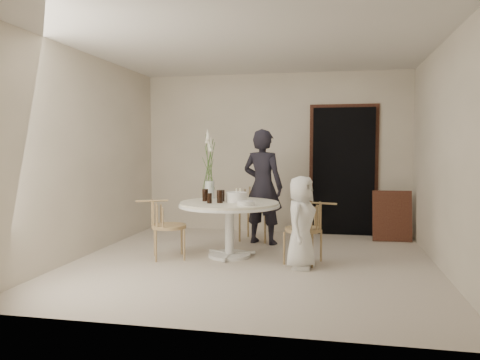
% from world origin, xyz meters
% --- Properties ---
extents(ground, '(4.50, 4.50, 0.00)m').
position_xyz_m(ground, '(0.00, 0.00, 0.00)').
color(ground, beige).
rests_on(ground, ground).
extents(room_shell, '(4.50, 4.50, 4.50)m').
position_xyz_m(room_shell, '(0.00, 0.00, 1.62)').
color(room_shell, silver).
rests_on(room_shell, ground).
extents(doorway, '(1.00, 0.10, 2.10)m').
position_xyz_m(doorway, '(1.15, 2.19, 1.05)').
color(doorway, black).
rests_on(doorway, ground).
extents(door_trim, '(1.12, 0.03, 2.22)m').
position_xyz_m(door_trim, '(1.15, 2.23, 1.11)').
color(door_trim, '#59321E').
rests_on(door_trim, ground).
extents(table, '(1.33, 1.33, 0.73)m').
position_xyz_m(table, '(-0.35, 0.25, 0.62)').
color(table, white).
rests_on(table, ground).
extents(picture_frame, '(0.60, 0.21, 0.78)m').
position_xyz_m(picture_frame, '(1.89, 1.76, 0.39)').
color(picture_frame, '#59321E').
rests_on(picture_frame, ground).
extents(chair_far, '(0.54, 0.57, 0.89)m').
position_xyz_m(chair_far, '(-0.17, 1.55, 0.57)').
color(chair_far, tan).
rests_on(chair_far, ground).
extents(chair_right, '(0.54, 0.51, 0.78)m').
position_xyz_m(chair_right, '(0.73, 0.07, 0.51)').
color(chair_right, tan).
rests_on(chair_right, ground).
extents(chair_left, '(0.57, 0.55, 0.78)m').
position_xyz_m(chair_left, '(-1.20, -0.04, 0.50)').
color(chair_left, tan).
rests_on(chair_left, ground).
extents(girl, '(0.72, 0.57, 1.72)m').
position_xyz_m(girl, '(-0.05, 1.19, 0.86)').
color(girl, black).
rests_on(girl, ground).
extents(boy, '(0.47, 0.61, 1.11)m').
position_xyz_m(boy, '(0.62, -0.16, 0.55)').
color(boy, white).
rests_on(boy, ground).
extents(birthday_cake, '(0.27, 0.27, 0.18)m').
position_xyz_m(birthday_cake, '(-0.26, 0.26, 0.80)').
color(birthday_cake, white).
rests_on(birthday_cake, table).
extents(cola_tumbler_a, '(0.08, 0.08, 0.13)m').
position_xyz_m(cola_tumbler_a, '(-0.57, 0.06, 0.80)').
color(cola_tumbler_a, black).
rests_on(cola_tumbler_a, table).
extents(cola_tumbler_b, '(0.10, 0.10, 0.17)m').
position_xyz_m(cola_tumbler_b, '(-0.45, 0.12, 0.81)').
color(cola_tumbler_b, black).
rests_on(cola_tumbler_b, table).
extents(cola_tumbler_c, '(0.09, 0.09, 0.16)m').
position_xyz_m(cola_tumbler_c, '(-0.69, 0.28, 0.81)').
color(cola_tumbler_c, black).
rests_on(cola_tumbler_c, table).
extents(cola_tumbler_d, '(0.09, 0.09, 0.15)m').
position_xyz_m(cola_tumbler_d, '(-0.46, 0.30, 0.81)').
color(cola_tumbler_d, black).
rests_on(cola_tumbler_d, table).
extents(plate_stack, '(0.26, 0.26, 0.06)m').
position_xyz_m(plate_stack, '(-0.07, -0.06, 0.76)').
color(plate_stack, white).
rests_on(plate_stack, table).
extents(flower_vase, '(0.13, 0.13, 0.98)m').
position_xyz_m(flower_vase, '(-0.71, 0.60, 1.14)').
color(flower_vase, silver).
rests_on(flower_vase, table).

